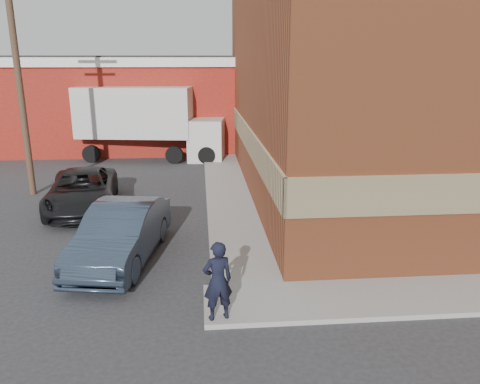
# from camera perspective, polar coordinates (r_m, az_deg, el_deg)

# --- Properties ---
(ground) EXTENTS (90.00, 90.00, 0.00)m
(ground) POSITION_cam_1_polar(r_m,az_deg,el_deg) (11.78, -1.99, -11.68)
(ground) COLOR #28282B
(ground) RESTS_ON ground
(brick_building) EXTENTS (14.25, 18.25, 9.36)m
(brick_building) POSITION_cam_1_polar(r_m,az_deg,el_deg) (21.41, 20.46, 12.94)
(brick_building) COLOR brown
(brick_building) RESTS_ON ground
(sidewalk_west) EXTENTS (1.80, 18.00, 0.12)m
(sidewalk_west) POSITION_cam_1_polar(r_m,az_deg,el_deg) (20.19, -1.63, 0.47)
(sidewalk_west) COLOR gray
(sidewalk_west) RESTS_ON ground
(warehouse) EXTENTS (16.30, 8.30, 5.60)m
(warehouse) POSITION_cam_1_polar(r_m,az_deg,el_deg) (31.03, -15.39, 10.55)
(warehouse) COLOR maroon
(warehouse) RESTS_ON ground
(utility_pole) EXTENTS (2.00, 0.26, 9.00)m
(utility_pole) POSITION_cam_1_polar(r_m,az_deg,el_deg) (20.65, -25.38, 12.52)
(utility_pole) COLOR #493324
(utility_pole) RESTS_ON ground
(man) EXTENTS (0.72, 0.57, 1.75)m
(man) POSITION_cam_1_polar(r_m,az_deg,el_deg) (9.94, -2.74, -10.78)
(man) COLOR black
(man) RESTS_ON sidewalk_south
(sedan) EXTENTS (2.47, 5.05, 1.60)m
(sedan) POSITION_cam_1_polar(r_m,az_deg,el_deg) (13.40, -14.29, -4.92)
(sedan) COLOR #2D3A4B
(sedan) RESTS_ON ground
(suv_a) EXTENTS (3.05, 5.46, 1.44)m
(suv_a) POSITION_cam_1_polar(r_m,az_deg,el_deg) (18.38, -18.67, 0.18)
(suv_a) COLOR black
(suv_a) RESTS_ON ground
(box_truck) EXTENTS (8.31, 3.49, 3.98)m
(box_truck) POSITION_cam_1_polar(r_m,az_deg,el_deg) (26.44, -10.95, 8.84)
(box_truck) COLOR #BABAB6
(box_truck) RESTS_ON ground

